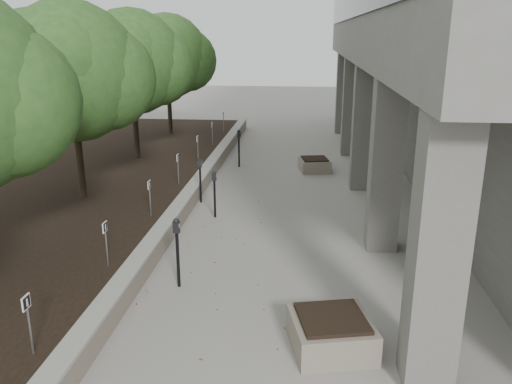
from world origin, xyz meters
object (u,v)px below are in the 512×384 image
at_px(parking_meter_5, 239,148).
at_px(parking_meter_3, 215,194).
at_px(planter_front, 331,332).
at_px(parking_meter_4, 200,180).
at_px(crabapple_tree_4, 133,84).
at_px(parking_meter_2, 178,253).
at_px(crabapple_tree_3, 74,102).
at_px(planter_back, 314,165).
at_px(crabapple_tree_5, 168,74).

bearing_deg(parking_meter_5, parking_meter_3, -107.93).
height_order(parking_meter_3, planter_front, parking_meter_3).
bearing_deg(parking_meter_4, crabapple_tree_4, 125.15).
distance_m(parking_meter_2, parking_meter_4, 5.46).
bearing_deg(crabapple_tree_4, parking_meter_4, -51.14).
relative_size(crabapple_tree_3, crabapple_tree_4, 1.00).
bearing_deg(parking_meter_3, parking_meter_2, -87.29).
distance_m(parking_meter_3, planter_front, 6.71).
distance_m(crabapple_tree_3, parking_meter_5, 7.06).
height_order(parking_meter_4, planter_back, parking_meter_4).
distance_m(parking_meter_3, parking_meter_5, 5.72).
relative_size(parking_meter_5, planter_front, 1.15).
bearing_deg(planter_front, crabapple_tree_5, 112.78).
distance_m(crabapple_tree_3, crabapple_tree_5, 10.00).
height_order(parking_meter_2, planter_front, parking_meter_2).
xyz_separation_m(parking_meter_2, parking_meter_5, (-0.04, 9.86, -0.01)).
bearing_deg(parking_meter_2, parking_meter_3, 98.33).
height_order(crabapple_tree_3, crabapple_tree_4, same).
height_order(crabapple_tree_5, parking_meter_4, crabapple_tree_5).
bearing_deg(crabapple_tree_3, planter_back, 36.85).
relative_size(crabapple_tree_3, parking_meter_2, 3.70).
relative_size(crabapple_tree_5, parking_meter_5, 3.77).
height_order(crabapple_tree_5, parking_meter_2, crabapple_tree_5).
height_order(crabapple_tree_4, crabapple_tree_5, same).
bearing_deg(planter_front, crabapple_tree_4, 121.18).
bearing_deg(parking_meter_4, planter_front, -67.41).
height_order(parking_meter_2, parking_meter_4, parking_meter_2).
height_order(crabapple_tree_4, planter_front, crabapple_tree_4).
bearing_deg(parking_meter_3, parking_meter_5, 93.65).
bearing_deg(planter_back, crabapple_tree_4, -179.71).
xyz_separation_m(parking_meter_2, parking_meter_4, (-0.63, 5.42, -0.04)).
relative_size(parking_meter_3, parking_meter_4, 0.97).
relative_size(crabapple_tree_5, parking_meter_3, 4.03).
bearing_deg(crabapple_tree_3, crabapple_tree_5, 90.00).
bearing_deg(parking_meter_4, parking_meter_5, 78.62).
xyz_separation_m(crabapple_tree_4, parking_meter_4, (3.25, -4.03, -2.43)).
relative_size(crabapple_tree_3, planter_front, 4.35).
bearing_deg(parking_meter_4, crabapple_tree_5, 106.08).
height_order(crabapple_tree_5, planter_front, crabapple_tree_5).
bearing_deg(parking_meter_3, planter_back, 65.33).
relative_size(parking_meter_4, planter_front, 1.11).
bearing_deg(parking_meter_3, crabapple_tree_5, 113.79).
relative_size(parking_meter_3, planter_front, 1.08).
relative_size(crabapple_tree_5, planter_back, 5.10).
relative_size(crabapple_tree_4, planter_front, 4.35).
bearing_deg(parking_meter_4, parking_meter_2, -87.04).
distance_m(crabapple_tree_4, parking_meter_3, 7.04).
relative_size(crabapple_tree_4, parking_meter_4, 3.93).
bearing_deg(parking_meter_2, parking_meter_4, 105.33).
distance_m(parking_meter_2, parking_meter_5, 9.86).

